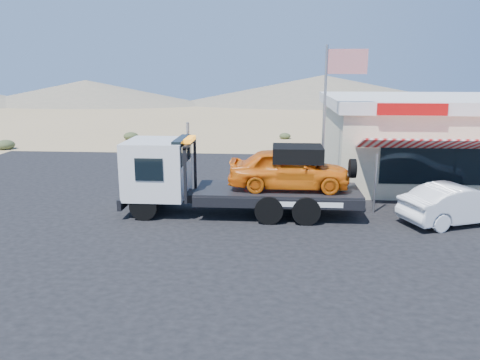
{
  "coord_description": "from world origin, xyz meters",
  "views": [
    {
      "loc": [
        2.81,
        -13.42,
        5.18
      ],
      "look_at": [
        1.69,
        1.9,
        1.5
      ],
      "focal_mm": 35.0,
      "sensor_mm": 36.0,
      "label": 1
    }
  ],
  "objects_px": {
    "white_sedan": "(459,204)",
    "jerky_store": "(438,138)",
    "flagpole": "(331,107)",
    "tow_truck": "(235,174)"
  },
  "relations": [
    {
      "from": "white_sedan",
      "to": "jerky_store",
      "type": "bearing_deg",
      "value": -33.47
    },
    {
      "from": "white_sedan",
      "to": "flagpole",
      "type": "xyz_separation_m",
      "value": [
        -4.21,
        2.18,
        3.07
      ]
    },
    {
      "from": "tow_truck",
      "to": "white_sedan",
      "type": "xyz_separation_m",
      "value": [
        7.7,
        -0.52,
        -0.8
      ]
    },
    {
      "from": "flagpole",
      "to": "tow_truck",
      "type": "bearing_deg",
      "value": -154.65
    },
    {
      "from": "tow_truck",
      "to": "white_sedan",
      "type": "relative_size",
      "value": 2.03
    },
    {
      "from": "tow_truck",
      "to": "flagpole",
      "type": "bearing_deg",
      "value": 25.35
    },
    {
      "from": "white_sedan",
      "to": "jerky_store",
      "type": "relative_size",
      "value": 0.39
    },
    {
      "from": "tow_truck",
      "to": "jerky_store",
      "type": "relative_size",
      "value": 0.8
    },
    {
      "from": "tow_truck",
      "to": "flagpole",
      "type": "xyz_separation_m",
      "value": [
        3.5,
        1.66,
        2.27
      ]
    },
    {
      "from": "white_sedan",
      "to": "tow_truck",
      "type": "bearing_deg",
      "value": 64.23
    }
  ]
}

